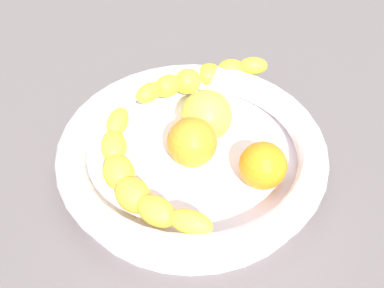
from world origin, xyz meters
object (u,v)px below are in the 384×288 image
object	(u,v)px
banana_draped_left	(200,78)
fruit_bowl	(192,154)
orange_front	(193,142)
apple_yellow	(206,116)
banana_draped_right	(134,178)
orange_mid_left	(263,166)

from	to	relation	value
banana_draped_left	fruit_bowl	bearing A→B (deg)	176.08
orange_front	apple_yellow	bearing A→B (deg)	-19.97
banana_draped_right	orange_mid_left	xyz separation A→B (cm)	(2.00, -16.02, 0.23)
orange_front	orange_mid_left	size ratio (longest dim) A/B	1.08
fruit_bowl	banana_draped_left	xyz separation A→B (cm)	(14.42, -0.99, 1.77)
fruit_bowl	orange_front	xyz separation A→B (cm)	(0.00, -0.10, 2.27)
banana_draped_right	orange_front	xyz separation A→B (cm)	(5.81, -7.20, 0.48)
apple_yellow	orange_front	bearing A→B (deg)	160.03
orange_mid_left	orange_front	bearing A→B (deg)	66.65
orange_mid_left	fruit_bowl	bearing A→B (deg)	66.87
orange_front	apple_yellow	distance (cm)	5.33
apple_yellow	banana_draped_right	bearing A→B (deg)	140.19
banana_draped_left	banana_draped_right	world-z (taller)	same
banana_draped_left	orange_front	xyz separation A→B (cm)	(-14.42, 0.89, 0.51)
banana_draped_left	orange_mid_left	bearing A→B (deg)	-156.49
fruit_bowl	orange_front	bearing A→B (deg)	-89.94
fruit_bowl	apple_yellow	bearing A→B (deg)	-20.93
banana_draped_right	orange_mid_left	distance (cm)	16.15
orange_front	orange_mid_left	xyz separation A→B (cm)	(-3.81, -8.83, -0.25)
banana_draped_left	banana_draped_right	size ratio (longest dim) A/B	0.94
banana_draped_right	orange_front	size ratio (longest dim) A/B	3.26
banana_draped_left	apple_yellow	xyz separation A→B (cm)	(-9.42, -0.93, 0.77)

